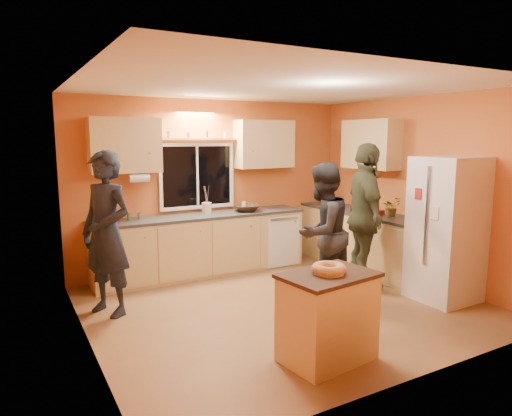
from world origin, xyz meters
TOP-DOWN VIEW (x-y plane):
  - ground at (0.00, 0.00)m, footprint 4.50×4.50m
  - room_shell at (0.12, 0.41)m, footprint 4.54×4.04m
  - back_counter at (0.01, 1.70)m, footprint 4.23×0.62m
  - right_counter at (1.95, 0.50)m, footprint 0.62×1.84m
  - refrigerator at (1.89, -0.80)m, footprint 0.72×0.70m
  - island at (-0.39, -1.36)m, footprint 0.91×0.68m
  - bundt_pastry at (-0.39, -1.36)m, footprint 0.31×0.31m
  - person_left at (-1.90, 0.78)m, footprint 0.74×0.82m
  - person_center at (0.52, -0.06)m, footprint 1.01×0.90m
  - person_right at (1.30, 0.02)m, footprint 0.94×1.25m
  - mixing_bowl at (0.38, 1.66)m, footprint 0.52×0.52m
  - utensil_crock at (-0.26, 1.73)m, footprint 0.14×0.14m
  - potted_plant at (1.98, 0.22)m, footprint 0.26×0.23m
  - red_box at (1.92, 0.42)m, footprint 0.18×0.16m

SIDE VIEW (x-z plane):
  - ground at x=0.00m, z-range 0.00..0.00m
  - island at x=-0.39m, z-range 0.01..0.83m
  - back_counter at x=0.01m, z-range 0.00..0.90m
  - right_counter at x=1.95m, z-range 0.00..0.90m
  - person_center at x=0.52m, z-range 0.00..1.73m
  - bundt_pastry at x=-0.39m, z-range 0.82..0.91m
  - refrigerator at x=1.89m, z-range 0.00..1.80m
  - red_box at x=1.92m, z-range 0.90..0.97m
  - person_left at x=-1.90m, z-range 0.00..1.89m
  - mixing_bowl at x=0.38m, z-range 0.90..1.00m
  - person_right at x=1.30m, z-range 0.00..1.96m
  - utensil_crock at x=-0.26m, z-range 0.90..1.07m
  - potted_plant at x=1.98m, z-range 0.90..1.18m
  - room_shell at x=0.12m, z-range 0.31..2.92m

